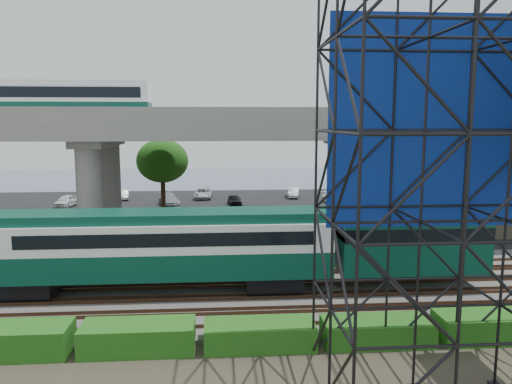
{
  "coord_description": "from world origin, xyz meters",
  "views": [
    {
      "loc": [
        -0.62,
        -23.99,
        9.35
      ],
      "look_at": [
        1.62,
        6.0,
        5.07
      ],
      "focal_mm": 35.0,
      "sensor_mm": 36.0,
      "label": 1
    }
  ],
  "objects": [
    {
      "name": "ground",
      "position": [
        0.0,
        0.0,
        0.0
      ],
      "size": [
        140.0,
        140.0,
        0.0
      ],
      "primitive_type": "plane",
      "color": "#474233",
      "rests_on": "ground"
    },
    {
      "name": "ballast_bed",
      "position": [
        0.0,
        2.0,
        0.1
      ],
      "size": [
        90.0,
        12.0,
        0.2
      ],
      "primitive_type": "cube",
      "color": "slate",
      "rests_on": "ground"
    },
    {
      "name": "service_road",
      "position": [
        0.0,
        10.5,
        0.04
      ],
      "size": [
        90.0,
        5.0,
        0.08
      ],
      "primitive_type": "cube",
      "color": "black",
      "rests_on": "ground"
    },
    {
      "name": "parking_lot",
      "position": [
        0.0,
        34.0,
        0.04
      ],
      "size": [
        90.0,
        18.0,
        0.08
      ],
      "primitive_type": "cube",
      "color": "black",
      "rests_on": "ground"
    },
    {
      "name": "harbor_water",
      "position": [
        0.0,
        56.0,
        0.01
      ],
      "size": [
        140.0,
        40.0,
        0.03
      ],
      "primitive_type": "cube",
      "color": "#455771",
      "rests_on": "ground"
    },
    {
      "name": "rail_tracks",
      "position": [
        0.0,
        2.0,
        0.28
      ],
      "size": [
        90.0,
        9.52,
        0.16
      ],
      "color": "#472D1E",
      "rests_on": "ballast_bed"
    },
    {
      "name": "commuter_train",
      "position": [
        -2.11,
        2.0,
        2.88
      ],
      "size": [
        29.3,
        3.06,
        4.3
      ],
      "color": "black",
      "rests_on": "rail_tracks"
    },
    {
      "name": "overpass",
      "position": [
        -0.87,
        16.0,
        8.21
      ],
      "size": [
        80.0,
        12.0,
        12.4
      ],
      "color": "#9E9B93",
      "rests_on": "ground"
    },
    {
      "name": "scaffold_tower",
      "position": [
        7.64,
        -7.98,
        7.47
      ],
      "size": [
        9.36,
        6.36,
        15.0
      ],
      "color": "black",
      "rests_on": "ground"
    },
    {
      "name": "hedge_strip",
      "position": [
        1.01,
        -4.3,
        0.56
      ],
      "size": [
        34.6,
        1.8,
        1.2
      ],
      "color": "#155012",
      "rests_on": "ground"
    },
    {
      "name": "trees",
      "position": [
        -4.67,
        16.17,
        5.57
      ],
      "size": [
        40.94,
        16.94,
        7.69
      ],
      "color": "#382314",
      "rests_on": "ground"
    },
    {
      "name": "suv",
      "position": [
        -15.65,
        11.36,
        0.77
      ],
      "size": [
        5.43,
        3.83,
        1.37
      ],
      "primitive_type": "imported",
      "rotation": [
        0.0,
        0.0,
        1.92
      ],
      "color": "black",
      "rests_on": "service_road"
    },
    {
      "name": "parked_cars",
      "position": [
        1.12,
        33.45,
        0.69
      ],
      "size": [
        38.06,
        9.65,
        1.32
      ],
      "color": "silver",
      "rests_on": "parking_lot"
    }
  ]
}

